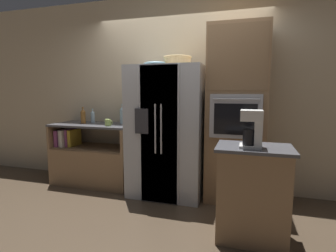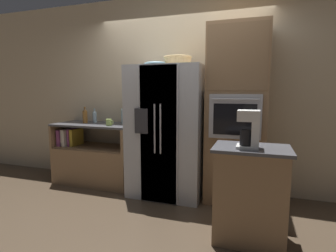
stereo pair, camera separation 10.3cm
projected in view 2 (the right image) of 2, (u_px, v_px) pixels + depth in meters
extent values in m
plane|color=#4C3D2D|center=(171.00, 195.00, 3.61)|extent=(20.00, 20.00, 0.00)
cube|color=beige|center=(181.00, 93.00, 3.87)|extent=(12.00, 0.06, 2.80)
cube|color=#93704C|center=(97.00, 165.00, 4.10)|extent=(1.25, 0.60, 0.56)
cube|color=#93704C|center=(96.00, 147.00, 4.06)|extent=(1.20, 0.56, 0.02)
cube|color=#93704C|center=(64.00, 134.00, 4.23)|extent=(0.04, 0.60, 0.34)
cube|color=#93704C|center=(131.00, 139.00, 3.85)|extent=(0.04, 0.60, 0.34)
cube|color=#4C4C51|center=(95.00, 125.00, 4.02)|extent=(1.25, 0.60, 0.03)
cube|color=#934784|center=(66.00, 137.00, 4.19)|extent=(0.05, 0.37, 0.25)
cube|color=silver|center=(69.00, 137.00, 4.17)|extent=(0.04, 0.33, 0.26)
cube|color=silver|center=(71.00, 137.00, 4.15)|extent=(0.04, 0.40, 0.26)
cube|color=#934784|center=(74.00, 137.00, 4.14)|extent=(0.03, 0.29, 0.27)
cube|color=gold|center=(77.00, 137.00, 4.12)|extent=(0.05, 0.28, 0.26)
cube|color=silver|center=(168.00, 131.00, 3.59)|extent=(0.99, 0.72, 1.76)
cube|color=silver|center=(158.00, 136.00, 3.24)|extent=(0.49, 0.02, 1.72)
cube|color=silver|center=(159.00, 136.00, 3.24)|extent=(0.49, 0.02, 1.72)
cylinder|color=#B2B2B7|center=(155.00, 129.00, 3.22)|extent=(0.02, 0.02, 0.61)
cylinder|color=#B2B2B7|center=(160.00, 129.00, 3.19)|extent=(0.02, 0.02, 0.61)
cube|color=#2D2D33|center=(141.00, 121.00, 3.27)|extent=(0.18, 0.01, 0.32)
cube|color=#93704C|center=(237.00, 116.00, 3.34)|extent=(0.73, 0.59, 2.23)
cube|color=#ADADB2|center=(235.00, 117.00, 3.04)|extent=(0.60, 0.04, 0.52)
cube|color=black|center=(235.00, 120.00, 3.03)|extent=(0.49, 0.01, 0.37)
cylinder|color=#B2B2B7|center=(235.00, 99.00, 2.98)|extent=(0.53, 0.02, 0.02)
cube|color=olive|center=(237.00, 57.00, 2.96)|extent=(0.68, 0.01, 0.75)
cube|color=#93704C|center=(250.00, 196.00, 2.49)|extent=(0.64, 0.46, 0.89)
cube|color=#4C4C51|center=(252.00, 149.00, 2.43)|extent=(0.69, 0.49, 0.03)
cylinder|color=tan|center=(178.00, 62.00, 3.45)|extent=(0.35, 0.35, 0.11)
torus|color=tan|center=(178.00, 57.00, 3.44)|extent=(0.37, 0.37, 0.03)
ellipsoid|color=#668C99|center=(156.00, 64.00, 3.46)|extent=(0.32, 0.32, 0.06)
cylinder|color=silver|center=(124.00, 117.00, 3.99)|extent=(0.09, 0.09, 0.22)
cone|color=silver|center=(124.00, 108.00, 3.97)|extent=(0.09, 0.09, 0.05)
cylinder|color=silver|center=(124.00, 105.00, 3.96)|extent=(0.03, 0.03, 0.04)
cylinder|color=brown|center=(85.00, 117.00, 4.05)|extent=(0.07, 0.07, 0.18)
cone|color=brown|center=(85.00, 110.00, 4.04)|extent=(0.07, 0.07, 0.04)
cylinder|color=brown|center=(85.00, 108.00, 4.03)|extent=(0.03, 0.03, 0.03)
cylinder|color=silver|center=(95.00, 117.00, 4.15)|extent=(0.06, 0.06, 0.16)
cone|color=silver|center=(94.00, 111.00, 4.14)|extent=(0.06, 0.06, 0.03)
cylinder|color=silver|center=(94.00, 109.00, 4.14)|extent=(0.02, 0.02, 0.03)
cylinder|color=#B2D166|center=(109.00, 122.00, 3.78)|extent=(0.08, 0.08, 0.10)
torus|color=#B2D166|center=(111.00, 122.00, 3.77)|extent=(0.06, 0.01, 0.06)
cube|color=white|center=(247.00, 147.00, 2.38)|extent=(0.19, 0.19, 0.02)
cylinder|color=black|center=(246.00, 137.00, 2.37)|extent=(0.11, 0.11, 0.14)
cube|color=white|center=(255.00, 130.00, 2.34)|extent=(0.07, 0.16, 0.34)
cube|color=white|center=(249.00, 116.00, 2.34)|extent=(0.19, 0.19, 0.10)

